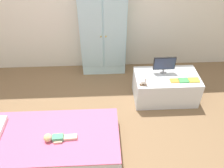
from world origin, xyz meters
The scene contains 10 objects.
ground_plane centered at (0.00, 0.00, -0.01)m, with size 10.00×10.00×0.02m, color brown.
bed centered at (-0.55, -0.27, 0.12)m, with size 1.79×0.85×0.24m.
doll centered at (-0.43, -0.34, 0.27)m, with size 0.39×0.14×0.10m.
wardrobe centered at (0.19, 1.39, 0.77)m, with size 0.75×0.32×1.53m.
tv_stand centered at (1.12, 0.59, 0.21)m, with size 0.95×0.54×0.43m, color silver.
tv_monitor centered at (1.07, 0.68, 0.58)m, with size 0.33×0.10×0.27m.
rocking_horse_toy centered at (0.74, 0.40, 0.49)m, with size 0.10×0.04×0.12m.
book_orange centered at (1.19, 0.47, 0.43)m, with size 0.12×0.10×0.01m, color orange.
book_green centered at (1.32, 0.47, 0.44)m, with size 0.14×0.11×0.02m, color #429E51.
book_yellow centered at (1.48, 0.47, 0.44)m, with size 0.15×0.11×0.02m, color gold.
Camera 1 is at (0.17, -2.06, 2.47)m, focal length 36.57 mm.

